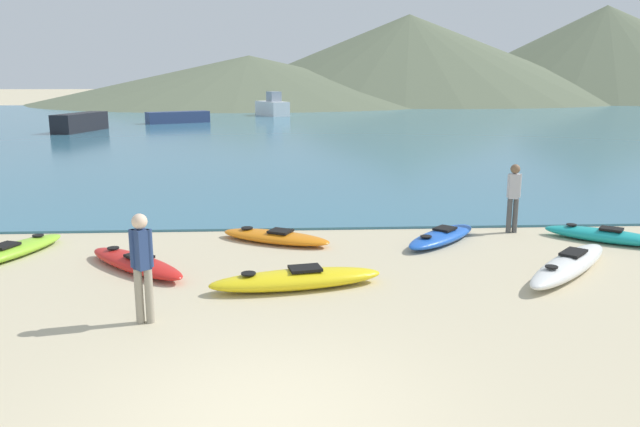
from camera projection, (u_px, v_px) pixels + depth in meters
ground_plane at (266, 417)px, 6.78m from camera, size 400.00×400.00×0.00m
bay_water at (283, 124)px, 49.20m from camera, size 160.00×70.00×0.06m
far_hill_left at (249, 79)px, 92.85m from camera, size 62.38×62.38×6.82m
far_hill_midleft at (408, 57)px, 103.59m from camera, size 69.02×69.02×13.79m
far_hill_midright at (603, 53)px, 107.53m from camera, size 64.01×64.01×15.67m
kayak_on_sand_0 at (297, 279)px, 10.90m from camera, size 3.15×1.31×0.38m
kayak_on_sand_1 at (604, 235)px, 14.00m from camera, size 2.48×2.09×0.34m
kayak_on_sand_2 at (11, 251)px, 12.80m from camera, size 1.67×2.87×0.32m
kayak_on_sand_3 at (442, 236)px, 13.97m from camera, size 2.28×2.41×0.32m
kayak_on_sand_5 at (275, 237)px, 13.96m from camera, size 2.70×1.89×0.30m
kayak_on_sand_6 at (569, 265)px, 11.72m from camera, size 2.85×2.99×0.40m
kayak_on_sand_7 at (136, 263)px, 11.95m from camera, size 2.52×2.51×0.33m
person_near_foreground at (142, 261)px, 9.21m from camera, size 0.34×0.30×1.68m
person_near_waterline at (514, 194)px, 14.69m from camera, size 0.33×0.24×1.64m
moored_boat_0 at (272, 107)px, 59.43m from camera, size 3.39×4.72×2.27m
moored_boat_2 at (80, 122)px, 41.98m from camera, size 2.40×5.31×1.22m
moored_boat_3 at (178, 117)px, 49.83m from camera, size 4.98×3.46×0.90m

